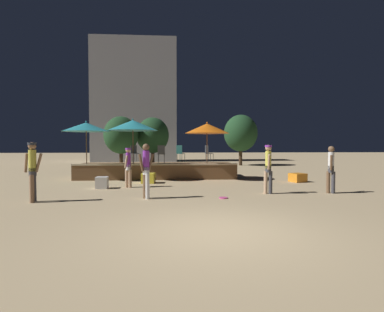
{
  "coord_description": "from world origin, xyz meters",
  "views": [
    {
      "loc": [
        -0.9,
        -5.92,
        1.74
      ],
      "look_at": [
        0.0,
        7.32,
        1.24
      ],
      "focal_mm": 28.0,
      "sensor_mm": 36.0,
      "label": 1
    }
  ],
  "objects_px": {
    "cube_seat_0": "(148,178)",
    "patio_umbrella_2": "(86,127)",
    "bistro_chair_2": "(161,152)",
    "frisbee_disc": "(223,198)",
    "cube_seat_2": "(102,183)",
    "background_tree_1": "(153,135)",
    "background_tree_2": "(241,133)",
    "person_4": "(33,168)",
    "person_0": "(128,166)",
    "person_1": "(331,168)",
    "patio_umbrella_1": "(207,128)",
    "person_2": "(146,169)",
    "bistro_chair_0": "(180,152)",
    "patio_umbrella_0": "(133,125)",
    "background_tree_0": "(121,135)",
    "bistro_chair_1": "(134,152)",
    "bistro_chair_3": "(208,152)",
    "person_3": "(268,166)",
    "cube_seat_1": "(298,178)"
  },
  "relations": [
    {
      "from": "cube_seat_0",
      "to": "patio_umbrella_2",
      "type": "bearing_deg",
      "value": 155.92
    },
    {
      "from": "bistro_chair_2",
      "to": "frisbee_disc",
      "type": "bearing_deg",
      "value": 111.27
    },
    {
      "from": "cube_seat_2",
      "to": "background_tree_1",
      "type": "height_order",
      "value": "background_tree_1"
    },
    {
      "from": "background_tree_2",
      "to": "person_4",
      "type": "bearing_deg",
      "value": -122.71
    },
    {
      "from": "person_0",
      "to": "person_1",
      "type": "bearing_deg",
      "value": -172.38
    },
    {
      "from": "patio_umbrella_1",
      "to": "person_1",
      "type": "relative_size",
      "value": 1.7
    },
    {
      "from": "person_2",
      "to": "person_1",
      "type": "bearing_deg",
      "value": 62.46
    },
    {
      "from": "patio_umbrella_2",
      "to": "background_tree_1",
      "type": "height_order",
      "value": "background_tree_1"
    },
    {
      "from": "bistro_chair_0",
      "to": "background_tree_1",
      "type": "distance_m",
      "value": 8.96
    },
    {
      "from": "cube_seat_2",
      "to": "person_0",
      "type": "distance_m",
      "value": 1.22
    },
    {
      "from": "patio_umbrella_0",
      "to": "patio_umbrella_1",
      "type": "xyz_separation_m",
      "value": [
        3.67,
        -0.26,
        -0.15
      ]
    },
    {
      "from": "person_1",
      "to": "frisbee_disc",
      "type": "bearing_deg",
      "value": -142.17
    },
    {
      "from": "patio_umbrella_0",
      "to": "patio_umbrella_1",
      "type": "height_order",
      "value": "patio_umbrella_0"
    },
    {
      "from": "patio_umbrella_1",
      "to": "background_tree_0",
      "type": "height_order",
      "value": "background_tree_0"
    },
    {
      "from": "person_4",
      "to": "bistro_chair_1",
      "type": "bearing_deg",
      "value": -21.29
    },
    {
      "from": "cube_seat_0",
      "to": "bistro_chair_0",
      "type": "relative_size",
      "value": 0.7
    },
    {
      "from": "patio_umbrella_1",
      "to": "bistro_chair_3",
      "type": "height_order",
      "value": "patio_umbrella_1"
    },
    {
      "from": "bistro_chair_3",
      "to": "background_tree_1",
      "type": "height_order",
      "value": "background_tree_1"
    },
    {
      "from": "patio_umbrella_0",
      "to": "person_4",
      "type": "height_order",
      "value": "patio_umbrella_0"
    },
    {
      "from": "background_tree_1",
      "to": "patio_umbrella_2",
      "type": "bearing_deg",
      "value": -105.1
    },
    {
      "from": "cube_seat_2",
      "to": "person_1",
      "type": "bearing_deg",
      "value": -11.64
    },
    {
      "from": "patio_umbrella_2",
      "to": "background_tree_2",
      "type": "height_order",
      "value": "background_tree_2"
    },
    {
      "from": "person_1",
      "to": "person_2",
      "type": "distance_m",
      "value": 6.54
    },
    {
      "from": "cube_seat_2",
      "to": "background_tree_0",
      "type": "relative_size",
      "value": 0.12
    },
    {
      "from": "person_3",
      "to": "background_tree_1",
      "type": "bearing_deg",
      "value": -60.09
    },
    {
      "from": "cube_seat_2",
      "to": "background_tree_1",
      "type": "xyz_separation_m",
      "value": [
        1.21,
        12.72,
        2.28
      ]
    },
    {
      "from": "cube_seat_0",
      "to": "person_3",
      "type": "xyz_separation_m",
      "value": [
        4.47,
        -3.29,
        0.76
      ]
    },
    {
      "from": "person_0",
      "to": "person_2",
      "type": "height_order",
      "value": "person_2"
    },
    {
      "from": "person_3",
      "to": "background_tree_2",
      "type": "bearing_deg",
      "value": -88.42
    },
    {
      "from": "background_tree_1",
      "to": "cube_seat_0",
      "type": "bearing_deg",
      "value": -87.46
    },
    {
      "from": "person_2",
      "to": "person_3",
      "type": "height_order",
      "value": "person_2"
    },
    {
      "from": "person_4",
      "to": "bistro_chair_1",
      "type": "xyz_separation_m",
      "value": [
        2.14,
        7.32,
        0.31
      ]
    },
    {
      "from": "patio_umbrella_0",
      "to": "person_0",
      "type": "xyz_separation_m",
      "value": [
        0.15,
        -2.77,
        -1.81
      ]
    },
    {
      "from": "cube_seat_1",
      "to": "frisbee_disc",
      "type": "xyz_separation_m",
      "value": [
        -4.21,
        -4.01,
        -0.18
      ]
    },
    {
      "from": "bistro_chair_2",
      "to": "background_tree_0",
      "type": "bearing_deg",
      "value": -67.86
    },
    {
      "from": "background_tree_0",
      "to": "background_tree_2",
      "type": "relative_size",
      "value": 0.92
    },
    {
      "from": "patio_umbrella_1",
      "to": "person_4",
      "type": "xyz_separation_m",
      "value": [
        -5.94,
        -5.48,
        -1.51
      ]
    },
    {
      "from": "patio_umbrella_1",
      "to": "background_tree_2",
      "type": "bearing_deg",
      "value": 68.11
    },
    {
      "from": "bistro_chair_1",
      "to": "bistro_chair_3",
      "type": "distance_m",
      "value": 4.05
    },
    {
      "from": "cube_seat_2",
      "to": "bistro_chair_2",
      "type": "bearing_deg",
      "value": 53.97
    },
    {
      "from": "background_tree_0",
      "to": "background_tree_1",
      "type": "distance_m",
      "value": 2.75
    },
    {
      "from": "cube_seat_2",
      "to": "background_tree_0",
      "type": "xyz_separation_m",
      "value": [
        -1.12,
        11.27,
        2.24
      ]
    },
    {
      "from": "patio_umbrella_1",
      "to": "bistro_chair_3",
      "type": "bearing_deg",
      "value": 80.9
    },
    {
      "from": "patio_umbrella_0",
      "to": "cube_seat_0",
      "type": "bearing_deg",
      "value": -58.71
    },
    {
      "from": "patio_umbrella_0",
      "to": "bistro_chair_0",
      "type": "distance_m",
      "value": 2.93
    },
    {
      "from": "person_1",
      "to": "person_2",
      "type": "xyz_separation_m",
      "value": [
        -6.51,
        -0.63,
        0.06
      ]
    },
    {
      "from": "background_tree_1",
      "to": "bistro_chair_0",
      "type": "bearing_deg",
      "value": -76.96
    },
    {
      "from": "cube_seat_0",
      "to": "person_4",
      "type": "distance_m",
      "value": 5.41
    },
    {
      "from": "person_1",
      "to": "person_4",
      "type": "distance_m",
      "value": 9.93
    },
    {
      "from": "person_3",
      "to": "background_tree_1",
      "type": "distance_m",
      "value": 15.33
    }
  ]
}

